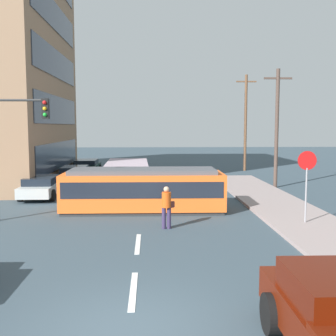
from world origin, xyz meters
The scene contains 16 objects.
ground_plane centered at (0.00, 10.00, 0.00)m, with size 120.00×120.00×0.00m, color #374852.
sidewalk_curb_right centered at (6.80, 6.00, 0.07)m, with size 3.20×36.00×0.14m, color gray.
lane_stripe_1 centered at (0.00, 2.00, 0.01)m, with size 0.16×2.40×0.01m, color silver.
lane_stripe_2 centered at (0.00, 6.00, 0.01)m, with size 0.16×2.40×0.01m, color silver.
lane_stripe_3 centered at (0.00, 17.48, 0.01)m, with size 0.16×2.40×0.01m, color silver.
lane_stripe_4 centered at (0.00, 23.48, 0.01)m, with size 0.16×2.40×0.01m, color silver.
streetcar_tram centered at (0.10, 11.48, 1.04)m, with size 7.55×2.62×2.01m.
city_bus centered at (-0.98, 17.59, 1.04)m, with size 2.69×6.00×1.79m.
pedestrian_crossing centered at (1.06, 8.02, 0.94)m, with size 0.51×0.36×1.67m.
parked_sedan_mid centered at (-5.65, 15.44, 0.62)m, with size 1.95×4.37×1.19m.
parked_sedan_far centered at (-4.88, 21.23, 0.62)m, with size 2.13×4.52×1.19m.
parked_sedan_furthest centered at (-4.92, 27.05, 0.62)m, with size 2.10×4.36×1.19m.
stop_sign centered at (6.68, 8.28, 2.19)m, with size 0.76×0.07×2.88m.
traffic_light_mast centered at (-5.16, 9.69, 3.65)m, with size 2.34×0.33×5.27m.
utility_pole_mid centered at (8.61, 18.49, 4.00)m, with size 1.80×0.24×7.63m.
utility_pole_far centered at (8.95, 28.65, 4.44)m, with size 1.80×0.24×8.51m.
Camera 1 is at (0.42, -7.69, 4.01)m, focal length 43.82 mm.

